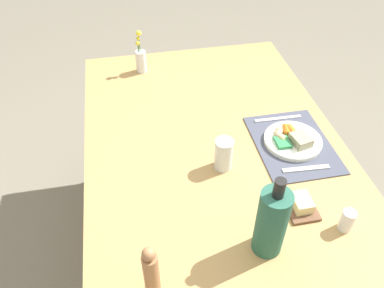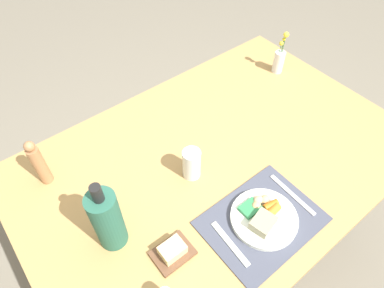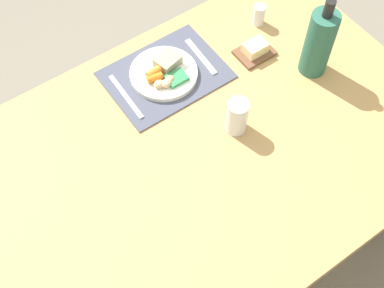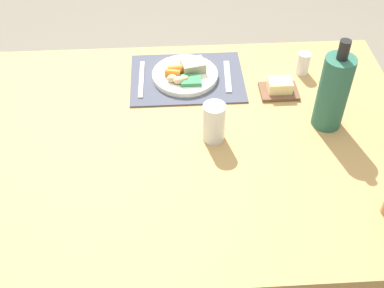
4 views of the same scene
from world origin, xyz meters
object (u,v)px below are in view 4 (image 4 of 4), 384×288
fork (226,76)px  salt_shaker (302,63)px  cooler_bottle (332,92)px  water_tumbler (212,124)px  knife (140,79)px  dining_table (170,157)px  dinner_plate (184,74)px  butter_dish (278,88)px

fork → salt_shaker: bearing=-173.0°
cooler_bottle → water_tumbler: bearing=7.2°
cooler_bottle → water_tumbler: size_ratio=2.38×
fork → knife: same height
knife → dining_table: bearing=108.4°
dining_table → knife: size_ratio=7.46×
dinner_plate → salt_shaker: salt_shaker is taller
dinner_plate → fork: bearing=178.5°
dining_table → water_tumbler: water_tumbler is taller
salt_shaker → butter_dish: bearing=46.4°
dinner_plate → butter_dish: (-0.32, 0.10, -0.00)m
cooler_bottle → knife: bearing=-23.7°
dining_table → salt_shaker: (-0.48, -0.32, 0.12)m
fork → salt_shaker: size_ratio=2.23×
dinner_plate → water_tumbler: bearing=103.1°
dining_table → knife: (0.09, -0.31, 0.08)m
fork → dining_table: bearing=58.5°
cooler_bottle → salt_shaker: bearing=-86.5°
cooler_bottle → fork: bearing=-41.8°
dining_table → knife: bearing=-72.9°
fork → cooler_bottle: (-0.29, 0.26, 0.12)m
dinner_plate → salt_shaker: 0.42m
fork → butter_dish: butter_dish is taller
knife → salt_shaker: bearing=-177.2°
dining_table → cooler_bottle: cooler_bottle is taller
fork → knife: size_ratio=0.88×
cooler_bottle → water_tumbler: 0.38m
cooler_bottle → salt_shaker: 0.29m
fork → salt_shaker: (-0.27, -0.02, 0.03)m
fork → cooler_bottle: cooler_bottle is taller
butter_dish → salt_shaker: bearing=-133.6°
cooler_bottle → salt_shaker: size_ratio=3.76×
dinner_plate → water_tumbler: water_tumbler is taller
salt_shaker → butter_dish: (0.10, 0.11, -0.02)m
salt_shaker → water_tumbler: bearing=42.5°
dining_table → salt_shaker: 0.59m
dinner_plate → fork: dinner_plate is taller
dinner_plate → knife: dinner_plate is taller
dinner_plate → cooler_bottle: cooler_bottle is taller
fork → cooler_bottle: size_ratio=0.59×
fork → butter_dish: (-0.17, 0.09, 0.01)m
dining_table → butter_dish: size_ratio=12.03×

